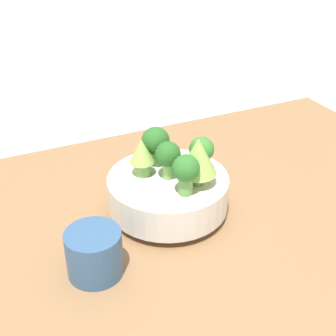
# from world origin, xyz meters

# --- Properties ---
(ground_plane) EXTENTS (6.00, 6.00, 0.00)m
(ground_plane) POSITION_xyz_m (0.00, 0.00, 0.00)
(ground_plane) COLOR silver
(table) EXTENTS (1.16, 0.71, 0.03)m
(table) POSITION_xyz_m (0.00, 0.00, 0.02)
(table) COLOR olive
(table) RESTS_ON ground_plane
(bowl) EXTENTS (0.22, 0.22, 0.08)m
(bowl) POSITION_xyz_m (0.03, -0.01, 0.08)
(bowl) COLOR silver
(bowl) RESTS_ON table
(broccoli_floret_front) EXTENTS (0.05, 0.05, 0.08)m
(broccoli_floret_front) POSITION_xyz_m (0.03, -0.06, 0.16)
(broccoli_floret_front) COLOR #7AB256
(broccoli_floret_front) RESTS_ON bowl
(romanesco_piece_far) EXTENTS (0.07, 0.07, 0.09)m
(romanesco_piece_far) POSITION_xyz_m (-0.01, 0.03, 0.16)
(romanesco_piece_far) COLOR #609347
(romanesco_piece_far) RESTS_ON bowl
(romanesco_piece_near) EXTENTS (0.05, 0.05, 0.07)m
(romanesco_piece_near) POSITION_xyz_m (0.07, -0.04, 0.15)
(romanesco_piece_near) COLOR #6BA34C
(romanesco_piece_near) RESTS_ON bowl
(broccoli_floret_left) EXTENTS (0.05, 0.05, 0.07)m
(broccoli_floret_left) POSITION_xyz_m (-0.03, -0.01, 0.15)
(broccoli_floret_left) COLOR #609347
(broccoli_floret_left) RESTS_ON bowl
(broccoli_floret_back) EXTENTS (0.05, 0.05, 0.07)m
(broccoli_floret_back) POSITION_xyz_m (0.03, 0.05, 0.15)
(broccoli_floret_back) COLOR #609347
(broccoli_floret_back) RESTS_ON bowl
(broccoli_floret_center) EXTENTS (0.05, 0.05, 0.07)m
(broccoli_floret_center) POSITION_xyz_m (0.03, -0.01, 0.15)
(broccoli_floret_center) COLOR #7AB256
(broccoli_floret_center) RESTS_ON bowl
(cup) EXTENTS (0.09, 0.09, 0.08)m
(cup) POSITION_xyz_m (0.21, 0.09, 0.07)
(cup) COLOR #33567F
(cup) RESTS_ON table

